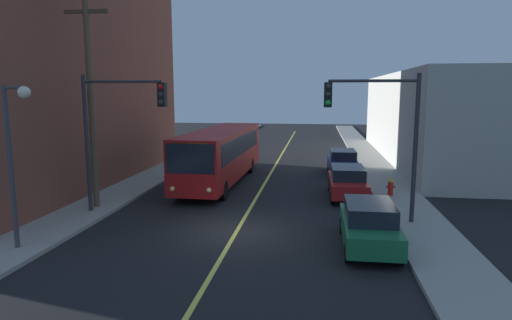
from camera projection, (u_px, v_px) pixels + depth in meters
name	position (u px, v px, depth m)	size (l,w,h in m)	color
ground_plane	(237.00, 231.00, 17.26)	(120.00, 120.00, 0.00)	black
sidewalk_left	(153.00, 177.00, 28.03)	(2.50, 90.00, 0.15)	gray
sidewalk_right	(388.00, 183.00, 26.04)	(2.50, 90.00, 0.15)	gray
lane_stripe_center	(274.00, 167.00, 31.94)	(0.16, 60.00, 0.01)	#D8CC4C
building_left_brick	(30.00, 73.00, 25.48)	(10.00, 21.59, 13.01)	brown
building_right_warehouse	(464.00, 118.00, 34.69)	(12.00, 26.66, 6.82)	#B2B2A8
city_bus	(221.00, 153.00, 26.27)	(2.90, 12.21, 3.20)	maroon
parked_car_green	(369.00, 224.00, 15.37)	(1.83, 4.41, 1.62)	#196038
parked_car_red	(347.00, 181.00, 22.72)	(1.88, 4.43, 1.62)	maroon
parked_car_blue	(343.00, 162.00, 29.24)	(1.90, 4.44, 1.62)	navy
utility_pole_near	(90.00, 84.00, 19.65)	(2.40, 0.28, 10.24)	brown
traffic_signal_left_corner	(119.00, 118.00, 18.90)	(3.75, 0.48, 6.00)	#2D2D33
traffic_signal_right_corner	(377.00, 120.00, 17.60)	(3.75, 0.48, 6.00)	#2D2D33
street_lamp_left	(15.00, 143.00, 14.50)	(0.98, 0.40, 5.50)	#38383D
fire_hydrant	(391.00, 187.00, 22.61)	(0.44, 0.26, 0.84)	red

